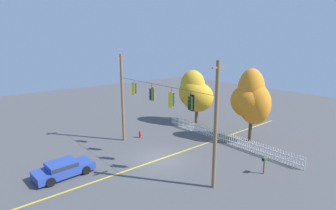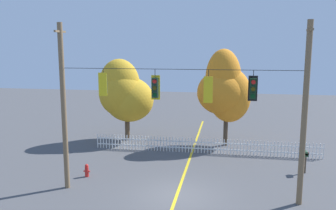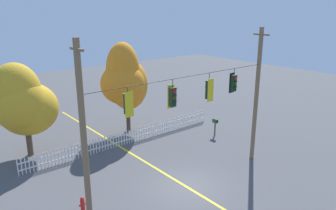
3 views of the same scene
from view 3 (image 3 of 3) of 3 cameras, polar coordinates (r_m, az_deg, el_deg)
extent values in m
plane|color=#4C4C4F|center=(18.87, 3.37, -14.24)|extent=(80.00, 80.00, 0.00)
cube|color=gold|center=(18.86, 3.37, -14.23)|extent=(0.16, 36.00, 0.01)
cylinder|color=brown|center=(13.98, -14.56, -6.45)|extent=(0.27, 0.27, 8.63)
cylinder|color=brown|center=(21.38, 15.30, 1.49)|extent=(0.27, 0.27, 8.63)
cube|color=brown|center=(13.00, -15.79, 9.44)|extent=(0.10, 1.10, 0.10)
cube|color=brown|center=(20.76, 16.12, 11.84)|extent=(0.10, 1.10, 0.10)
cylinder|color=black|center=(16.55, 3.74, 5.07)|extent=(11.61, 0.02, 0.02)
cylinder|color=black|center=(14.36, -7.19, 2.57)|extent=(0.03, 0.03, 0.31)
cube|color=yellow|center=(14.42, -6.83, 0.08)|extent=(0.43, 0.02, 1.15)
cube|color=#1E3323|center=(14.52, -7.10, 0.19)|extent=(0.30, 0.24, 0.93)
cylinder|color=red|center=(14.55, -7.43, 1.48)|extent=(0.20, 0.03, 0.20)
cube|color=#1E3323|center=(14.56, -7.54, 1.95)|extent=(0.22, 0.12, 0.06)
cylinder|color=#463B09|center=(14.63, -7.39, 0.31)|extent=(0.20, 0.03, 0.20)
cube|color=#1E3323|center=(14.64, -7.50, 0.78)|extent=(0.22, 0.12, 0.06)
cylinder|color=#073513|center=(14.72, -7.34, -0.85)|extent=(0.20, 0.03, 0.20)
cube|color=#1E3323|center=(14.72, -7.45, -0.38)|extent=(0.22, 0.12, 0.06)
cylinder|color=black|center=(15.88, 0.84, 3.84)|extent=(0.03, 0.03, 0.42)
cube|color=yellow|center=(16.14, 0.53, 1.50)|extent=(0.43, 0.02, 1.20)
cube|color=#1E3323|center=(16.05, 0.83, 1.41)|extent=(0.30, 0.24, 0.97)
cylinder|color=red|center=(15.87, 1.15, 2.44)|extent=(0.20, 0.03, 0.20)
cube|color=#1E3323|center=(15.81, 1.25, 2.81)|extent=(0.22, 0.12, 0.06)
cylinder|color=#463B09|center=(15.95, 1.14, 1.31)|extent=(0.20, 0.03, 0.20)
cube|color=#1E3323|center=(15.88, 1.25, 1.68)|extent=(0.22, 0.12, 0.06)
cylinder|color=#073513|center=(16.04, 1.13, 0.20)|extent=(0.20, 0.03, 0.20)
cube|color=#1E3323|center=(15.97, 1.24, 0.56)|extent=(0.22, 0.12, 0.06)
cylinder|color=black|center=(17.62, 7.28, 4.96)|extent=(0.03, 0.03, 0.43)
cube|color=yellow|center=(17.69, 7.50, 2.60)|extent=(0.43, 0.02, 1.26)
cube|color=black|center=(17.77, 7.20, 2.68)|extent=(0.30, 0.24, 1.01)
cylinder|color=red|center=(17.79, 6.92, 3.82)|extent=(0.20, 0.03, 0.20)
cube|color=black|center=(17.79, 6.83, 4.20)|extent=(0.22, 0.12, 0.06)
cylinder|color=#463B09|center=(17.86, 6.89, 2.76)|extent=(0.20, 0.03, 0.20)
cube|color=black|center=(17.87, 6.80, 3.15)|extent=(0.22, 0.12, 0.06)
cylinder|color=#073513|center=(17.95, 6.85, 1.71)|extent=(0.20, 0.03, 0.20)
cube|color=black|center=(17.95, 6.76, 2.10)|extent=(0.22, 0.12, 0.06)
cylinder|color=black|center=(19.14, 11.58, 5.76)|extent=(0.03, 0.03, 0.38)
cube|color=black|center=(19.35, 11.17, 3.87)|extent=(0.43, 0.02, 1.19)
cube|color=black|center=(19.27, 11.47, 3.80)|extent=(0.30, 0.24, 0.96)
cylinder|color=red|center=(19.13, 11.83, 4.66)|extent=(0.20, 0.03, 0.20)
cube|color=black|center=(19.08, 11.96, 4.98)|extent=(0.22, 0.12, 0.06)
cylinder|color=#463B09|center=(19.19, 11.78, 3.73)|extent=(0.20, 0.03, 0.20)
cube|color=black|center=(19.14, 11.90, 4.04)|extent=(0.22, 0.12, 0.06)
cylinder|color=#073513|center=(19.26, 11.72, 2.80)|extent=(0.20, 0.03, 0.20)
cube|color=black|center=(19.21, 11.85, 3.10)|extent=(0.22, 0.12, 0.06)
cube|color=white|center=(21.62, -24.96, -10.05)|extent=(0.06, 0.04, 1.07)
cube|color=white|center=(21.66, -24.38, -9.92)|extent=(0.06, 0.04, 1.07)
cube|color=white|center=(21.71, -23.80, -9.79)|extent=(0.06, 0.04, 1.07)
cube|color=white|center=(21.76, -23.23, -9.66)|extent=(0.06, 0.04, 1.07)
cube|color=white|center=(21.81, -22.66, -9.53)|extent=(0.06, 0.04, 1.07)
cube|color=white|center=(21.86, -22.09, -9.40)|extent=(0.06, 0.04, 1.07)
cube|color=white|center=(21.92, -21.53, -9.27)|extent=(0.06, 0.04, 1.07)
cube|color=white|center=(21.97, -20.97, -9.14)|extent=(0.06, 0.04, 1.07)
cube|color=white|center=(22.03, -20.41, -9.01)|extent=(0.06, 0.04, 1.07)
cube|color=white|center=(22.09, -19.86, -8.87)|extent=(0.06, 0.04, 1.07)
cube|color=white|center=(22.16, -19.31, -8.74)|extent=(0.06, 0.04, 1.07)
cube|color=white|center=(22.22, -18.76, -8.61)|extent=(0.06, 0.04, 1.07)
cube|color=white|center=(22.29, -18.22, -8.48)|extent=(0.06, 0.04, 1.07)
cube|color=white|center=(22.36, -17.68, -8.35)|extent=(0.06, 0.04, 1.07)
cube|color=white|center=(22.43, -17.14, -8.22)|extent=(0.06, 0.04, 1.07)
cube|color=white|center=(22.50, -16.61, -8.08)|extent=(0.06, 0.04, 1.07)
cube|color=white|center=(22.58, -16.09, -7.95)|extent=(0.06, 0.04, 1.07)
cube|color=white|center=(22.66, -15.56, -7.82)|extent=(0.06, 0.04, 1.07)
cube|color=white|center=(22.74, -15.04, -7.69)|extent=(0.06, 0.04, 1.07)
cube|color=white|center=(22.82, -14.53, -7.56)|extent=(0.06, 0.04, 1.07)
cube|color=white|center=(22.90, -14.01, -7.43)|extent=(0.06, 0.04, 1.07)
cube|color=white|center=(22.99, -13.51, -7.30)|extent=(0.06, 0.04, 1.07)
cube|color=white|center=(23.08, -13.00, -7.17)|extent=(0.06, 0.04, 1.07)
cube|color=white|center=(23.17, -12.50, -7.04)|extent=(0.06, 0.04, 1.07)
cube|color=white|center=(23.26, -12.01, -6.92)|extent=(0.06, 0.04, 1.07)
cube|color=white|center=(23.35, -11.52, -6.79)|extent=(0.06, 0.04, 1.07)
cube|color=white|center=(23.44, -11.03, -6.66)|extent=(0.06, 0.04, 1.07)
cube|color=white|center=(23.54, -10.55, -6.53)|extent=(0.06, 0.04, 1.07)
cube|color=white|center=(23.64, -10.07, -6.41)|extent=(0.06, 0.04, 1.07)
cube|color=white|center=(23.74, -9.59, -6.28)|extent=(0.06, 0.04, 1.07)
cube|color=white|center=(23.84, -9.12, -6.16)|extent=(0.06, 0.04, 1.07)
cube|color=white|center=(23.94, -8.66, -6.03)|extent=(0.06, 0.04, 1.07)
cube|color=white|center=(24.05, -8.20, -5.91)|extent=(0.06, 0.04, 1.07)
cube|color=white|center=(24.16, -7.74, -5.79)|extent=(0.06, 0.04, 1.07)
cube|color=white|center=(24.26, -7.29, -5.66)|extent=(0.06, 0.04, 1.07)
cube|color=white|center=(24.37, -6.84, -5.54)|extent=(0.06, 0.04, 1.07)
cube|color=white|center=(24.48, -6.39, -5.42)|extent=(0.06, 0.04, 1.07)
cube|color=white|center=(24.60, -5.95, -5.30)|extent=(0.06, 0.04, 1.07)
cube|color=white|center=(24.71, -5.52, -5.18)|extent=(0.06, 0.04, 1.07)
cube|color=white|center=(24.83, -5.08, -5.06)|extent=(0.06, 0.04, 1.07)
cube|color=white|center=(24.95, -4.66, -4.95)|extent=(0.06, 0.04, 1.07)
cube|color=white|center=(25.06, -4.23, -4.83)|extent=(0.06, 0.04, 1.07)
cube|color=white|center=(25.19, -3.81, -4.72)|extent=(0.06, 0.04, 1.07)
cube|color=white|center=(25.31, -3.40, -4.60)|extent=(0.06, 0.04, 1.07)
cube|color=white|center=(25.43, -2.99, -4.49)|extent=(0.06, 0.04, 1.07)
cube|color=white|center=(25.55, -2.58, -4.37)|extent=(0.06, 0.04, 1.07)
cube|color=white|center=(25.68, -2.18, -4.26)|extent=(0.06, 0.04, 1.07)
cube|color=white|center=(25.81, -1.78, -4.15)|extent=(0.06, 0.04, 1.07)
cube|color=white|center=(25.94, -1.38, -4.04)|extent=(0.06, 0.04, 1.07)
cube|color=white|center=(26.07, -0.99, -3.93)|extent=(0.06, 0.04, 1.07)
cube|color=white|center=(26.20, -0.61, -3.82)|extent=(0.06, 0.04, 1.07)
cube|color=white|center=(26.33, -0.22, -3.71)|extent=(0.06, 0.04, 1.07)
cube|color=white|center=(26.46, 0.16, -3.61)|extent=(0.06, 0.04, 1.07)
cube|color=white|center=(26.60, 0.53, -3.50)|extent=(0.06, 0.04, 1.07)
cube|color=white|center=(26.74, 0.90, -3.40)|extent=(0.06, 0.04, 1.07)
cube|color=white|center=(26.87, 1.27, -3.29)|extent=(0.06, 0.04, 1.07)
cube|color=white|center=(27.01, 1.63, -3.19)|extent=(0.06, 0.04, 1.07)
cube|color=white|center=(27.15, 1.99, -3.09)|extent=(0.06, 0.04, 1.07)
cube|color=white|center=(27.29, 2.35, -2.99)|extent=(0.06, 0.04, 1.07)
cube|color=white|center=(27.43, 2.70, -2.89)|extent=(0.06, 0.04, 1.07)
cube|color=white|center=(27.58, 3.05, -2.79)|extent=(0.06, 0.04, 1.07)
cube|color=white|center=(27.72, 3.39, -2.69)|extent=(0.06, 0.04, 1.07)
cube|color=white|center=(27.87, 3.73, -2.59)|extent=(0.06, 0.04, 1.07)
cube|color=white|center=(28.01, 4.07, -2.49)|extent=(0.06, 0.04, 1.07)
cube|color=white|center=(28.16, 4.41, -2.40)|extent=(0.06, 0.04, 1.07)
cube|color=white|center=(28.31, 4.74, -2.30)|extent=(0.06, 0.04, 1.07)
cube|color=white|center=(28.46, 5.06, -2.21)|extent=(0.06, 0.04, 1.07)
cube|color=white|center=(28.61, 5.39, -2.12)|extent=(0.06, 0.04, 1.07)
cube|color=white|center=(28.76, 5.71, -2.03)|extent=(0.06, 0.04, 1.07)
cube|color=white|center=(28.91, 6.02, -1.93)|extent=(0.06, 0.04, 1.07)
cube|color=white|center=(29.07, 6.34, -1.84)|extent=(0.06, 0.04, 1.07)
cube|color=white|center=(24.48, -6.86, -5.99)|extent=(15.76, 0.03, 0.08)
cube|color=white|center=(24.31, -6.89, -5.01)|extent=(15.76, 0.03, 0.08)
cylinder|color=brown|center=(24.06, -23.29, -5.54)|extent=(0.38, 0.38, 2.32)
ellipsoid|color=gold|center=(23.38, -23.31, -0.63)|extent=(3.86, 3.57, 3.51)
ellipsoid|color=gold|center=(22.73, -24.56, 0.13)|extent=(3.36, 3.03, 3.57)
ellipsoid|color=gold|center=(22.74, -25.22, 1.78)|extent=(3.19, 2.81, 4.00)
cylinder|color=#473828|center=(26.64, -7.03, -1.73)|extent=(0.33, 0.33, 2.72)
ellipsoid|color=orange|center=(26.18, -6.93, 3.57)|extent=(3.17, 2.77, 4.06)
ellipsoid|color=orange|center=(25.70, -7.93, 3.77)|extent=(3.59, 3.29, 3.28)
ellipsoid|color=orange|center=(25.67, -7.95, 5.95)|extent=(2.66, 2.56, 4.51)
cylinder|color=red|center=(17.36, -14.80, -16.68)|extent=(0.22, 0.22, 0.59)
sphere|color=red|center=(17.17, -14.89, -15.67)|extent=(0.20, 0.20, 0.20)
cylinder|color=red|center=(17.30, -15.27, -16.73)|extent=(0.08, 0.08, 0.08)
cylinder|color=red|center=(17.39, -14.34, -16.45)|extent=(0.08, 0.08, 0.08)
cube|color=brown|center=(26.00, 8.26, -4.20)|extent=(0.08, 0.08, 1.04)
cube|color=#2D4C2D|center=(25.79, 8.31, -2.89)|extent=(0.22, 0.44, 0.20)
cylinder|color=#2D4C2D|center=(25.76, 8.32, -2.68)|extent=(0.22, 0.44, 0.22)
cube|color=red|center=(25.78, 8.68, -2.65)|extent=(0.02, 0.08, 0.12)
camera|label=1|loc=(27.88, 54.39, 9.95)|focal=28.83mm
camera|label=2|loc=(14.55, 69.30, -2.81)|focal=37.98mm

